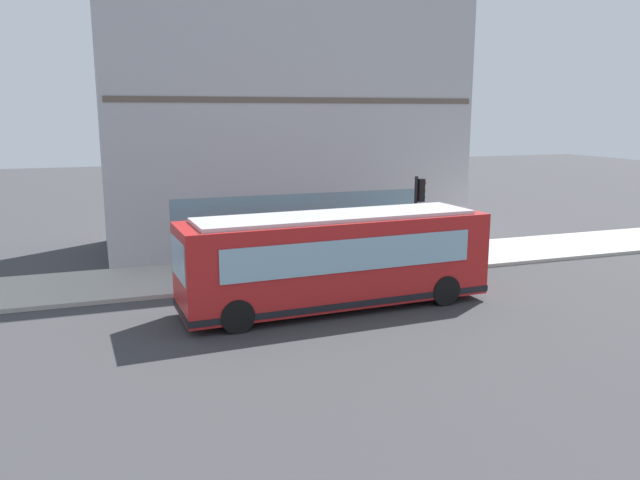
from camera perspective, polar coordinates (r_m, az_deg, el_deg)
ground at (r=21.25m, az=4.48°, el=-5.55°), size 120.00×120.00×0.00m
sidewalk_curb at (r=25.52m, az=0.12°, el=-2.43°), size 4.38×40.00×0.15m
building_corner at (r=30.02m, az=-3.48°, el=11.25°), size 6.69×16.27×12.22m
city_bus_nearside at (r=20.16m, az=1.42°, el=-1.88°), size 3.02×10.15×3.07m
traffic_light_near_corner at (r=25.09m, az=8.94°, el=3.25°), size 0.32×0.49×3.63m
fire_hydrant at (r=25.91m, az=0.06°, el=-1.22°), size 0.35×0.35×0.74m
pedestrian_near_hydrant at (r=22.70m, az=-9.06°, el=-1.80°), size 0.32×0.32×1.58m
pedestrian_near_building_entrance at (r=26.00m, az=11.48°, el=0.11°), size 0.32×0.32×1.79m
newspaper_vending_box at (r=24.95m, az=-7.39°, el=-1.60°), size 0.44×0.43×0.90m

